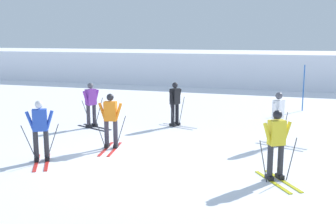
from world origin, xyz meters
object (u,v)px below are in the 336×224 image
object	(u,v)px
skier_blue	(40,129)
trail_marker_pole	(304,88)
skier_purple	(91,104)
skier_yellow	(276,143)
skier_orange	(111,119)
skier_black	(175,103)
skier_white	(278,117)

from	to	relation	value
skier_blue	trail_marker_pole	xyz separation A→B (m)	(6.83, 10.63, 0.16)
skier_purple	skier_yellow	bearing A→B (deg)	-28.42
skier_orange	skier_black	xyz separation A→B (m)	(0.93, 3.67, 0.00)
skier_orange	skier_white	bearing A→B (deg)	21.73
skier_blue	skier_yellow	xyz separation A→B (m)	(6.25, 0.50, 0.00)
skier_white	skier_purple	bearing A→B (deg)	175.60
skier_orange	trail_marker_pole	size ratio (longest dim) A/B	0.80
skier_purple	trail_marker_pole	distance (m)	9.91
skier_white	skier_yellow	xyz separation A→B (m)	(0.15, -3.29, 0.00)
skier_white	trail_marker_pole	xyz separation A→B (m)	(0.73, 6.84, 0.16)
skier_purple	skier_yellow	xyz separation A→B (m)	(7.07, -3.82, 0.00)
skier_blue	skier_purple	distance (m)	4.40
skier_black	skier_yellow	xyz separation A→B (m)	(4.10, -5.02, 0.00)
skier_yellow	trail_marker_pole	size ratio (longest dim) A/B	0.79
skier_white	skier_purple	world-z (taller)	same
skier_blue	skier_black	bearing A→B (deg)	68.68
skier_white	skier_yellow	distance (m)	3.30
skier_black	skier_white	bearing A→B (deg)	-23.68
skier_orange	trail_marker_pole	bearing A→B (deg)	57.43
skier_orange	skier_blue	world-z (taller)	same
skier_blue	skier_black	distance (m)	5.93
skier_orange	skier_white	size ratio (longest dim) A/B	1.00
skier_white	skier_purple	distance (m)	6.93
skier_blue	skier_purple	world-z (taller)	same
skier_blue	trail_marker_pole	world-z (taller)	trail_marker_pole
skier_purple	skier_yellow	distance (m)	8.04
skier_blue	skier_white	xyz separation A→B (m)	(6.10, 3.79, -0.00)
trail_marker_pole	skier_blue	bearing A→B (deg)	-122.73
skier_black	skier_yellow	world-z (taller)	same
skier_orange	skier_yellow	bearing A→B (deg)	-15.02
skier_blue	trail_marker_pole	distance (m)	12.63
skier_yellow	skier_white	bearing A→B (deg)	92.65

